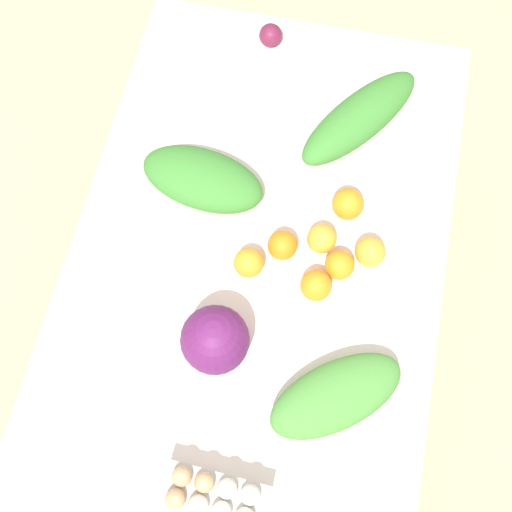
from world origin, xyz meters
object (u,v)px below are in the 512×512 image
at_px(greens_bunch_kale, 336,395).
at_px(beet_root, 271,35).
at_px(orange_2, 322,239).
at_px(egg_carton, 214,498).
at_px(orange_0, 282,245).
at_px(greens_bunch_beet_tops, 202,179).
at_px(greens_bunch_dandelion, 360,117).
at_px(orange_6, 340,265).
at_px(orange_3, 249,263).
at_px(cabbage_purple, 215,340).
at_px(orange_4, 370,252).
at_px(orange_5, 348,204).
at_px(orange_1, 316,285).

distance_m(greens_bunch_kale, beet_root, 1.01).
bearing_deg(orange_2, greens_bunch_kale, -165.37).
height_order(greens_bunch_kale, orange_2, greens_bunch_kale).
height_order(egg_carton, orange_0, egg_carton).
distance_m(greens_bunch_beet_tops, greens_bunch_dandelion, 0.44).
height_order(orange_2, orange_6, same).
relative_size(egg_carton, greens_bunch_beet_tops, 0.74).
bearing_deg(orange_3, orange_6, -79.36).
height_order(cabbage_purple, orange_4, cabbage_purple).
bearing_deg(orange_2, greens_bunch_beet_tops, 73.70).
relative_size(orange_5, orange_6, 1.12).
bearing_deg(beet_root, orange_4, -148.40).
relative_size(egg_carton, orange_0, 3.19).
bearing_deg(orange_1, orange_6, -35.75).
height_order(greens_bunch_dandelion, orange_6, greens_bunch_dandelion).
bearing_deg(greens_bunch_beet_tops, greens_bunch_dandelion, -53.29).
relative_size(greens_bunch_kale, beet_root, 4.90).
relative_size(orange_0, orange_6, 1.02).
bearing_deg(orange_3, orange_4, -72.40).
bearing_deg(orange_4, orange_6, 126.26).
relative_size(greens_bunch_kale, orange_1, 4.23).
bearing_deg(greens_bunch_kale, egg_carton, 141.15).
bearing_deg(orange_5, orange_1, 170.25).
relative_size(egg_carton, orange_6, 3.25).
relative_size(beet_root, orange_2, 0.89).
height_order(orange_0, orange_1, orange_1).
bearing_deg(cabbage_purple, orange_3, -7.78).
height_order(orange_0, orange_4, same).
bearing_deg(orange_4, orange_2, 85.03).
distance_m(orange_2, orange_4, 0.12).
distance_m(greens_bunch_beet_tops, orange_5, 0.36).
bearing_deg(orange_6, greens_bunch_beet_tops, 67.78).
xyz_separation_m(greens_bunch_dandelion, orange_1, (-0.48, 0.03, -0.01)).
relative_size(orange_4, orange_5, 0.93).
relative_size(greens_bunch_dandelion, orange_5, 5.01).
distance_m(orange_0, orange_5, 0.20).
distance_m(beet_root, orange_0, 0.64).
height_order(greens_bunch_dandelion, greens_bunch_kale, greens_bunch_dandelion).
bearing_deg(egg_carton, orange_3, -83.14).
relative_size(orange_0, orange_3, 1.00).
height_order(greens_bunch_dandelion, orange_5, greens_bunch_dandelion).
relative_size(greens_bunch_beet_tops, greens_bunch_kale, 0.99).
relative_size(orange_0, orange_2, 1.01).
xyz_separation_m(greens_bunch_kale, orange_1, (0.25, 0.09, -0.01)).
xyz_separation_m(greens_bunch_dandelion, greens_bunch_kale, (-0.72, -0.06, -0.00)).
height_order(orange_1, orange_6, orange_1).
xyz_separation_m(cabbage_purple, greens_bunch_beet_tops, (0.40, 0.13, -0.03)).
distance_m(greens_bunch_kale, orange_6, 0.31).
bearing_deg(orange_1, orange_2, 3.56).
bearing_deg(orange_3, orange_1, -98.13).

